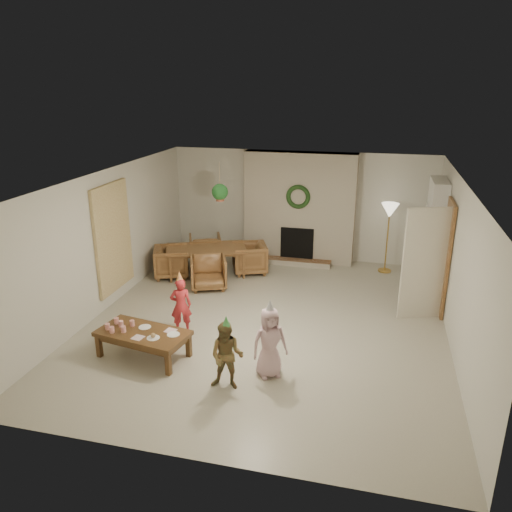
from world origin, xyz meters
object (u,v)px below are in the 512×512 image
(dining_table, at_px, (207,261))
(dining_chair_near, at_px, (208,272))
(child_red, at_px, (181,306))
(dining_chair_far, at_px, (205,249))
(child_pink, at_px, (270,342))
(child_plaid, at_px, (227,356))
(dining_chair_right, at_px, (249,258))
(coffee_table_top, at_px, (143,333))
(dining_chair_left, at_px, (172,262))

(dining_table, relative_size, dining_chair_near, 2.34)
(child_red, bearing_deg, dining_table, -103.58)
(dining_chair_far, relative_size, child_pink, 0.70)
(child_plaid, bearing_deg, dining_table, 110.77)
(dining_chair_far, height_order, dining_chair_right, same)
(dining_chair_near, relative_size, child_pink, 0.70)
(dining_chair_near, height_order, dining_chair_right, same)
(coffee_table_top, bearing_deg, dining_table, 103.42)
(dining_chair_near, height_order, child_red, child_red)
(child_red, bearing_deg, coffee_table_top, 50.03)
(dining_chair_near, relative_size, dining_chair_left, 1.00)
(dining_chair_far, distance_m, child_plaid, 5.03)
(child_red, xyz_separation_m, child_plaid, (1.21, -1.36, 0.01))
(child_red, bearing_deg, child_pink, 127.88)
(dining_table, relative_size, child_plaid, 1.74)
(dining_chair_near, distance_m, child_plaid, 3.55)
(child_pink, bearing_deg, dining_chair_near, 93.04)
(dining_table, height_order, dining_chair_right, dining_chair_right)
(dining_chair_near, bearing_deg, dining_chair_far, 90.00)
(dining_chair_far, bearing_deg, child_pink, 98.26)
(dining_table, bearing_deg, dining_chair_far, 90.00)
(child_pink, bearing_deg, dining_chair_far, 89.43)
(dining_table, relative_size, dining_chair_left, 2.34)
(dining_chair_near, height_order, dining_chair_left, same)
(child_red, relative_size, child_plaid, 0.98)
(coffee_table_top, bearing_deg, child_pink, 9.03)
(dining_table, xyz_separation_m, dining_chair_near, (0.28, -0.69, 0.03))
(dining_chair_left, xyz_separation_m, coffee_table_top, (0.89, -3.20, 0.06))
(dining_table, height_order, dining_chair_far, dining_chair_far)
(dining_chair_far, height_order, child_plaid, child_plaid)
(child_red, height_order, child_pink, child_pink)
(dining_table, distance_m, dining_chair_right, 0.93)
(dining_table, xyz_separation_m, child_red, (0.46, -2.59, 0.18))
(dining_chair_left, height_order, child_plaid, child_plaid)
(coffee_table_top, relative_size, child_pink, 1.32)
(dining_chair_left, bearing_deg, child_pink, -160.47)
(dining_chair_near, relative_size, child_plaid, 0.74)
(coffee_table_top, bearing_deg, dining_chair_near, 98.55)
(child_red, distance_m, child_plaid, 1.82)
(coffee_table_top, bearing_deg, dining_chair_far, 106.66)
(dining_table, height_order, coffee_table_top, dining_table)
(dining_table, xyz_separation_m, dining_chair_far, (-0.28, 0.69, 0.03))
(coffee_table_top, bearing_deg, dining_chair_left, 115.68)
(dining_chair_left, bearing_deg, dining_table, -90.00)
(child_plaid, bearing_deg, dining_chair_left, 120.57)
(dining_chair_near, bearing_deg, child_pink, -78.13)
(coffee_table_top, xyz_separation_m, child_plaid, (1.47, -0.48, 0.10))
(dining_chair_right, distance_m, child_plaid, 4.37)
(dining_chair_near, distance_m, dining_chair_right, 1.19)
(child_plaid, height_order, child_pink, child_pink)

